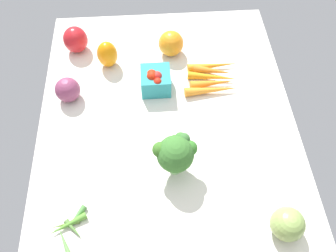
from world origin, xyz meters
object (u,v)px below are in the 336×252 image
object	(u,v)px
heirloom_tomato_orange	(171,43)
carrot_bunch	(213,78)
bell_pepper_red	(75,40)
broccoli_head	(176,153)
bell_pepper_orange	(107,54)
red_onion_center	(68,90)
heirloom_tomato_green	(288,224)
berry_basket	(155,80)
okra_pile	(69,229)

from	to	relation	value
heirloom_tomato_orange	carrot_bunch	distance (cm)	18.67
bell_pepper_red	heirloom_tomato_orange	bearing A→B (deg)	-96.59
broccoli_head	bell_pepper_orange	distance (cm)	44.37
red_onion_center	carrot_bunch	size ratio (longest dim) A/B	0.40
heirloom_tomato_orange	red_onion_center	xyz separation A→B (cm)	(-17.45, 32.69, -0.40)
broccoli_head	heirloom_tomato_green	bearing A→B (deg)	-126.70
red_onion_center	berry_basket	size ratio (longest dim) A/B	0.84
red_onion_center	bell_pepper_red	world-z (taller)	bell_pepper_red
red_onion_center	heirloom_tomato_green	world-z (taller)	heirloom_tomato_green
bell_pepper_red	carrot_bunch	world-z (taller)	bell_pepper_red
bell_pepper_orange	carrot_bunch	distance (cm)	34.84
okra_pile	red_onion_center	size ratio (longest dim) A/B	1.89
okra_pile	heirloom_tomato_green	world-z (taller)	heirloom_tomato_green
broccoli_head	heirloom_tomato_green	xyz separation A→B (cm)	(-18.76, -25.16, -4.28)
bell_pepper_orange	heirloom_tomato_green	bearing A→B (deg)	-143.11
broccoli_head	carrot_bunch	size ratio (longest dim) A/B	0.70
bell_pepper_orange	carrot_bunch	xyz separation A→B (cm)	(-9.59, -33.34, -3.27)
heirloom_tomato_orange	bell_pepper_red	size ratio (longest dim) A/B	0.93
heirloom_tomato_orange	heirloom_tomato_green	bearing A→B (deg)	-159.80
bell_pepper_red	berry_basket	bearing A→B (deg)	-126.46
bell_pepper_red	berry_basket	world-z (taller)	bell_pepper_red
red_onion_center	bell_pepper_red	bearing A→B (deg)	-2.41
broccoli_head	berry_basket	size ratio (longest dim) A/B	1.47
broccoli_head	berry_basket	bearing A→B (deg)	7.74
red_onion_center	carrot_bunch	world-z (taller)	red_onion_center
berry_basket	bell_pepper_orange	bearing A→B (deg)	52.94
broccoli_head	bell_pepper_red	distance (cm)	56.38
red_onion_center	carrot_bunch	xyz separation A→B (cm)	(3.77, -45.07, -2.42)
bell_pepper_red	berry_basket	size ratio (longest dim) A/B	1.00
okra_pile	heirloom_tomato_green	bearing A→B (deg)	-93.84
heirloom_tomato_orange	bell_pepper_orange	size ratio (longest dim) A/B	0.90
bell_pepper_red	carrot_bunch	size ratio (longest dim) A/B	0.48
bell_pepper_orange	berry_basket	bearing A→B (deg)	-127.06
okra_pile	carrot_bunch	distance (cm)	61.81
berry_basket	carrot_bunch	size ratio (longest dim) A/B	0.48
okra_pile	carrot_bunch	world-z (taller)	carrot_bunch
okra_pile	carrot_bunch	size ratio (longest dim) A/B	0.76
berry_basket	carrot_bunch	xyz separation A→B (cm)	(1.75, -18.32, -2.45)
heirloom_tomato_orange	carrot_bunch	world-z (taller)	heirloom_tomato_orange
bell_pepper_orange	heirloom_tomato_green	distance (cm)	73.42
broccoli_head	carrot_bunch	bearing A→B (deg)	-25.41
carrot_bunch	bell_pepper_red	bearing A→B (deg)	68.55
broccoli_head	bell_pepper_orange	xyz separation A→B (cm)	(39.96, 18.91, -3.75)
bell_pepper_red	carrot_bunch	xyz separation A→B (cm)	(-17.36, -44.18, -3.15)
okra_pile	berry_basket	distance (cm)	49.80
broccoli_head	heirloom_tomato_orange	bearing A→B (deg)	-2.66
okra_pile	berry_basket	bearing A→B (deg)	-28.07
heirloom_tomato_orange	berry_basket	size ratio (longest dim) A/B	0.93
okra_pile	heirloom_tomato_orange	world-z (taller)	heirloom_tomato_orange
broccoli_head	bell_pepper_orange	size ratio (longest dim) A/B	1.43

